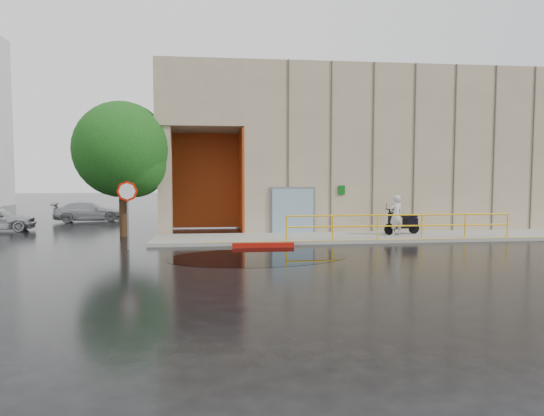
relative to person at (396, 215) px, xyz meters
The scene contains 11 objects.
ground 6.35m from the person, 136.24° to the right, with size 120.00×120.00×0.00m, color black.
sidewalk 1.11m from the person, 162.77° to the left, with size 20.00×3.00×0.15m, color gray.
building 7.39m from the person, 85.08° to the left, with size 20.00×10.17×8.00m.
guardrail 1.27m from the person, 103.20° to the right, with size 9.56×0.06×1.03m.
person is the anchor object (origin of this frame).
scooter 0.58m from the person, 38.45° to the left, with size 1.84×0.98×1.39m.
stop_sign 11.30m from the person, behind, with size 0.78×0.11×2.59m.
red_curb 6.37m from the person, 163.06° to the right, with size 2.40×0.18×0.18m, color #971007.
puddle 7.59m from the person, 148.03° to the right, with size 6.30×3.88×0.01m, color black.
car_c 18.23m from the person, 147.79° to the left, with size 1.64×4.05×1.17m, color #AFB1B7.
tree_near 12.40m from the person, 169.40° to the left, with size 4.32×4.32×6.11m.
Camera 1 is at (-3.33, -16.01, 2.83)m, focal length 32.00 mm.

